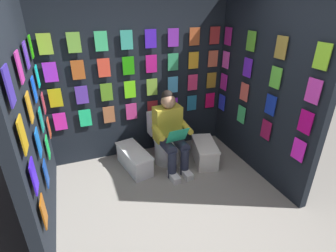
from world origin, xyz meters
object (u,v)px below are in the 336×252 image
object	(u,v)px
toilet	(165,141)
comic_longbox_near	(134,159)
person_reading	(171,132)
comic_longbox_far	(205,152)

from	to	relation	value
toilet	comic_longbox_near	size ratio (longest dim) A/B	1.00
toilet	comic_longbox_near	bearing A→B (deg)	4.36
person_reading	comic_longbox_near	xyz separation A→B (m)	(0.53, -0.15, -0.44)
person_reading	comic_longbox_near	size ratio (longest dim) A/B	1.54
comic_longbox_near	person_reading	bearing A→B (deg)	152.87
person_reading	comic_longbox_near	bearing A→B (deg)	-19.69
person_reading	toilet	bearing A→B (deg)	-90.47
toilet	person_reading	size ratio (longest dim) A/B	0.65
toilet	comic_longbox_far	world-z (taller)	toilet
comic_longbox_far	comic_longbox_near	bearing A→B (deg)	3.48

